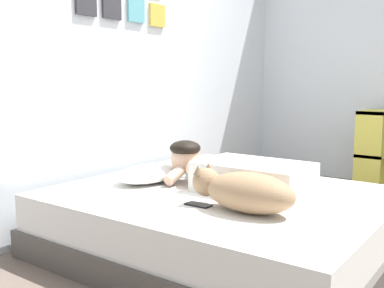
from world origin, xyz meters
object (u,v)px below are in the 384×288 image
(pillow, at_px, (150,173))
(cell_phone, at_px, (198,205))
(person_lying, at_px, (233,172))
(bookshelf, at_px, (373,150))
(dog, at_px, (244,191))
(coffee_cup, at_px, (192,172))
(bed, at_px, (221,223))

(pillow, bearing_deg, cell_phone, -115.68)
(person_lying, xyz_separation_m, bookshelf, (2.12, -0.27, -0.10))
(cell_phone, height_order, bookshelf, bookshelf)
(pillow, bearing_deg, bookshelf, -19.98)
(dog, relative_size, bookshelf, 0.77)
(person_lying, distance_m, coffee_cup, 0.44)
(pillow, xyz_separation_m, bookshelf, (2.25, -0.82, -0.05))
(dog, bearing_deg, cell_phone, 101.52)
(pillow, relative_size, bookshelf, 0.69)
(bed, height_order, coffee_cup, coffee_cup)
(pillow, height_order, cell_phone, pillow)
(person_lying, bearing_deg, bed, 165.53)
(bookshelf, bearing_deg, pillow, 160.02)
(bookshelf, bearing_deg, cell_phone, 174.79)
(pillow, distance_m, dog, 0.87)
(dog, xyz_separation_m, bookshelf, (2.49, 0.01, -0.10))
(coffee_cup, relative_size, bookshelf, 0.17)
(coffee_cup, bearing_deg, cell_phone, -141.12)
(coffee_cup, xyz_separation_m, cell_phone, (-0.56, -0.45, -0.03))
(person_lying, distance_m, cell_phone, 0.43)
(bed, xyz_separation_m, dog, (-0.28, -0.31, 0.29))
(cell_phone, bearing_deg, bookshelf, -5.21)
(pillow, bearing_deg, dog, -105.63)
(bed, xyz_separation_m, person_lying, (0.09, -0.02, 0.30))
(person_lying, xyz_separation_m, coffee_cup, (0.14, 0.41, -0.07))
(coffee_cup, bearing_deg, bed, -121.07)
(person_lying, relative_size, bookshelf, 1.23)
(pillow, bearing_deg, coffee_cup, -26.85)
(dog, bearing_deg, pillow, 74.37)
(bed, distance_m, coffee_cup, 0.50)
(pillow, xyz_separation_m, coffee_cup, (0.27, -0.14, -0.02))
(pillow, height_order, dog, dog)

